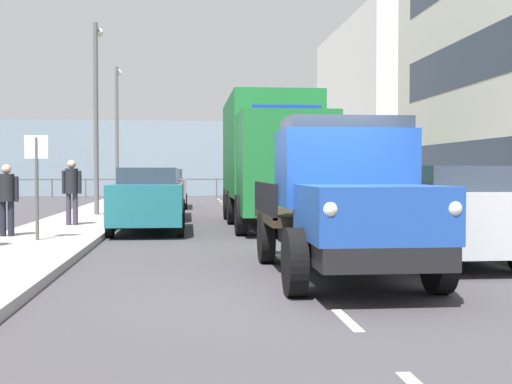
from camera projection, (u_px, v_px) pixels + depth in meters
The scene contains 20 objects.
ground_plane at pixel (243, 222), 21.41m from camera, with size 80.00×80.00×0.00m, color #423F44.
sidewalk_left at pixel (395, 219), 21.91m from camera, with size 2.53×41.99×0.15m, color #9E9993.
sidewalk_right at pixel (84, 221), 20.91m from camera, with size 2.53×41.99×0.15m, color #9E9993.
road_centreline_markings at pixel (246, 224), 20.39m from camera, with size 0.12×37.72×0.01m.
building_far_block at pixel (401, 114), 35.52m from camera, with size 6.54×13.30×9.29m.
sea_horizon at pixel (214, 158), 45.20m from camera, with size 80.00×0.80×5.00m, color gray.
seawall_railing at pixel (217, 183), 41.67m from camera, with size 28.08×0.08×1.20m.
truck_vintage_blue at pixel (345, 201), 10.06m from camera, with size 2.17×5.64×2.43m.
lorry_cargo_green at pixel (272, 156), 19.80m from camera, with size 2.58×8.20×3.87m.
car_silver_kerbside_near at pixel (445, 213), 11.79m from camera, with size 1.76×3.85×1.72m.
car_white_kerbside_1 at pixel (373, 201), 16.47m from camera, with size 1.82×4.49×1.72m.
car_black_kerbside_2 at pixel (322, 193), 22.78m from camera, with size 1.89×4.27×1.72m.
car_teal_oppositeside_0 at pixel (149, 199), 17.74m from camera, with size 1.90×4.18×1.72m.
car_maroon_oppositeside_1 at pixel (158, 192), 23.08m from camera, with size 1.84×4.70×1.72m.
car_grey_oppositeside_2 at pixel (165, 188), 29.79m from camera, with size 1.97×4.34×1.72m.
pedestrian_with_bag at pixel (7, 194), 15.21m from camera, with size 0.53×0.34×1.63m.
pedestrian_in_dark_coat at pixel (72, 187), 18.36m from camera, with size 0.53×0.34×1.79m.
lamp_post_promenade at pixel (96, 101), 22.97m from camera, with size 0.32×1.14×6.54m.
lamp_post_far at pixel (117, 122), 32.12m from camera, with size 0.32×1.14×6.46m.
street_sign at pixel (37, 169), 14.34m from camera, with size 0.50×0.07×2.25m.
Camera 1 is at (1.72, 8.82, 1.63)m, focal length 46.99 mm.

